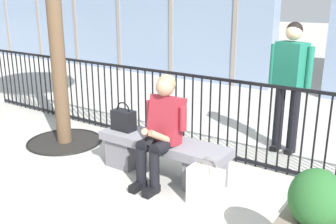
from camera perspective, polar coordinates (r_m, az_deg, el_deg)
name	(u,v)px	position (r m, az deg, el deg)	size (l,w,h in m)	color
ground_plane	(163,175)	(4.56, -0.73, -9.37)	(60.00, 60.00, 0.00)	#B2ADA3
stone_bench	(163,154)	(4.45, -0.74, -6.23)	(1.60, 0.44, 0.45)	slate
seated_person_with_phone	(161,127)	(4.17, -1.00, -2.21)	(0.52, 0.66, 1.21)	black
handbag_on_bench	(124,120)	(4.67, -6.62, -1.14)	(0.28, 0.16, 0.35)	black
shopping_bag	(205,187)	(3.89, 5.55, -10.95)	(0.34, 0.18, 0.49)	beige
bystander_at_railing	(290,78)	(5.22, 17.60, 4.84)	(0.55, 0.33, 1.71)	black
plaza_railing	(201,115)	(5.03, 4.91, -0.38)	(8.96, 0.04, 1.05)	black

